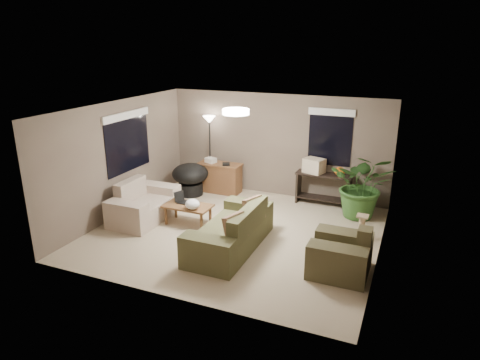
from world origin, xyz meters
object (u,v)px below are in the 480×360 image
at_px(main_sofa, 232,233).
at_px(loveseat, 143,206).
at_px(cat_scratching_post, 361,229).
at_px(floor_lamp, 209,128).
at_px(armchair, 341,256).
at_px(desk, 220,178).
at_px(houseplant, 362,192).
at_px(coffee_table, 188,208).
at_px(papasan_chair, 190,177).
at_px(console_table, 323,187).

distance_m(main_sofa, loveseat, 2.38).
bearing_deg(cat_scratching_post, floor_lamp, 159.13).
bearing_deg(main_sofa, armchair, -2.92).
relative_size(desk, floor_lamp, 0.58).
height_order(floor_lamp, houseplant, floor_lamp).
xyz_separation_m(coffee_table, cat_scratching_post, (3.46, 0.66, -0.14)).
bearing_deg(coffee_table, papasan_chair, 117.28).
xyz_separation_m(armchair, cat_scratching_post, (0.15, 1.41, -0.08)).
relative_size(main_sofa, houseplant, 1.50).
bearing_deg(console_table, floor_lamp, -179.25).
height_order(coffee_table, console_table, console_table).
bearing_deg(desk, floor_lamp, 160.57).
xyz_separation_m(console_table, papasan_chair, (-3.20, -0.63, 0.03)).
bearing_deg(console_table, papasan_chair, -168.94).
distance_m(coffee_table, desk, 2.10).
height_order(armchair, houseplant, houseplant).
height_order(coffee_table, houseplant, houseplant).
height_order(desk, papasan_chair, papasan_chair).
bearing_deg(armchair, loveseat, 172.05).
distance_m(coffee_table, floor_lamp, 2.59).
distance_m(main_sofa, papasan_chair, 3.11).
bearing_deg(papasan_chair, floor_lamp, 65.83).
xyz_separation_m(papasan_chair, cat_scratching_post, (4.30, -0.95, -0.25)).
bearing_deg(loveseat, papasan_chair, 83.80).
bearing_deg(houseplant, coffee_table, -151.53).
bearing_deg(console_table, cat_scratching_post, -55.18).
xyz_separation_m(main_sofa, desk, (-1.55, 2.73, 0.08)).
xyz_separation_m(desk, floor_lamp, (-0.32, 0.11, 1.22)).
relative_size(desk, cat_scratching_post, 2.20).
xyz_separation_m(main_sofa, loveseat, (-2.32, 0.50, 0.00)).
bearing_deg(desk, console_table, 3.35).
bearing_deg(desk, houseplant, -4.71).
height_order(console_table, papasan_chair, papasan_chair).
xyz_separation_m(papasan_chair, houseplant, (4.14, 0.18, 0.11)).
bearing_deg(desk, main_sofa, -60.45).
bearing_deg(coffee_table, console_table, 43.38).
bearing_deg(papasan_chair, cat_scratching_post, -12.49).
bearing_deg(houseplant, loveseat, -155.95).
relative_size(armchair, papasan_chair, 0.93).
xyz_separation_m(loveseat, cat_scratching_post, (4.49, 0.80, -0.08)).
height_order(armchair, papasan_chair, armchair).
height_order(loveseat, coffee_table, loveseat).
xyz_separation_m(loveseat, console_table, (3.39, 2.38, 0.14)).
xyz_separation_m(armchair, houseplant, (-0.01, 2.54, 0.27)).
height_order(desk, floor_lamp, floor_lamp).
bearing_deg(coffee_table, desk, 96.69).
relative_size(main_sofa, console_table, 1.69).
bearing_deg(main_sofa, loveseat, 167.78).
bearing_deg(papasan_chair, coffee_table, -62.72).
relative_size(armchair, coffee_table, 1.00).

